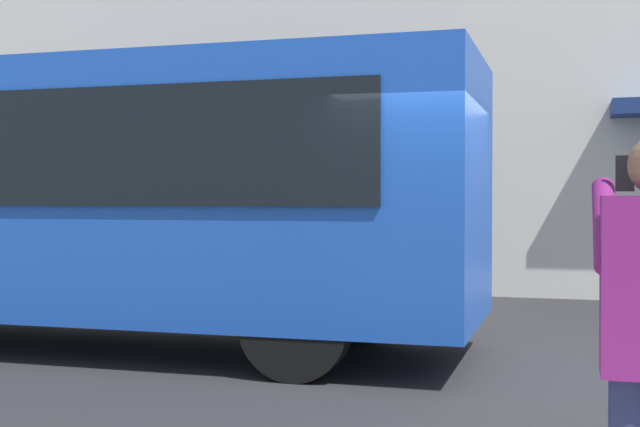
# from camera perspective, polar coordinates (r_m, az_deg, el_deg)

# --- Properties ---
(ground_plane) EXTENTS (60.00, 60.00, 0.00)m
(ground_plane) POSITION_cam_1_polar(r_m,az_deg,el_deg) (7.96, 11.15, -10.72)
(ground_plane) COLOR #232326
(red_bus) EXTENTS (9.05, 2.54, 3.08)m
(red_bus) POSITION_cam_1_polar(r_m,az_deg,el_deg) (9.81, -16.59, 1.36)
(red_bus) COLOR #1947AD
(red_bus) RESTS_ON ground_plane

